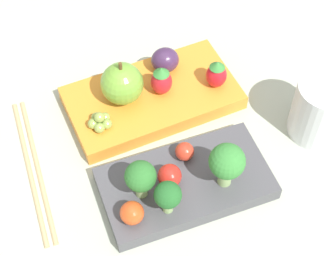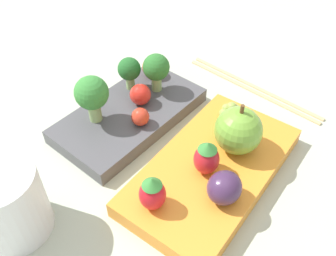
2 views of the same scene
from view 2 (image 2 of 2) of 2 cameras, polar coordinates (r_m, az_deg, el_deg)
ground_plane at (r=0.46m, az=0.54°, el=-1.92°), size 4.00×4.00×0.00m
bento_box_savoury at (r=0.48m, az=-5.81°, el=2.00°), size 0.20×0.11×0.02m
bento_box_fruit at (r=0.42m, az=6.74°, el=-6.38°), size 0.23×0.14×0.02m
broccoli_floret_0 at (r=0.49m, az=-5.92°, el=8.78°), size 0.03×0.03×0.05m
broccoli_floret_1 at (r=0.44m, az=-11.54°, el=5.05°), size 0.04×0.04×0.06m
broccoli_floret_2 at (r=0.48m, az=-1.81°, el=9.05°), size 0.03×0.03×0.05m
cherry_tomato_0 at (r=0.45m, az=-4.24°, el=1.72°), size 0.02×0.02×0.02m
cherry_tomato_1 at (r=0.52m, az=-2.53°, el=9.23°), size 0.03×0.03×0.03m
cherry_tomato_2 at (r=0.47m, az=-4.24°, el=5.11°), size 0.03×0.03×0.03m
apple at (r=0.41m, az=10.65°, el=-0.38°), size 0.05×0.05×0.06m
strawberry_0 at (r=0.39m, az=5.90°, el=-4.52°), size 0.03×0.03×0.04m
strawberry_1 at (r=0.36m, az=-2.40°, el=-9.85°), size 0.03×0.03×0.04m
plum at (r=0.37m, az=8.59°, el=-8.98°), size 0.04×0.03×0.03m
grape_cluster at (r=0.46m, az=9.60°, el=2.42°), size 0.03×0.03×0.02m
drinking_cup at (r=0.38m, az=-23.32°, el=-10.50°), size 0.07×0.07×0.08m
chopsticks_pair at (r=0.55m, az=12.82°, el=6.09°), size 0.02×0.21×0.01m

